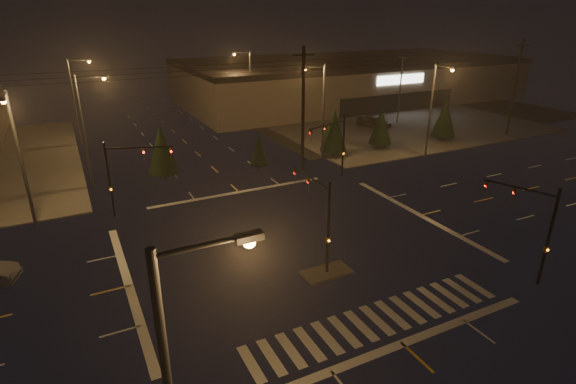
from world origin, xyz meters
name	(u,v)px	position (x,y,z in m)	size (l,w,h in m)	color
ground	(296,245)	(0.00, 0.00, 0.00)	(140.00, 140.00, 0.00)	black
sidewalk_ne	(380,118)	(30.00, 30.00, 0.06)	(36.00, 36.00, 0.12)	#474440
median_island	(327,272)	(0.00, -4.00, 0.07)	(3.00, 1.60, 0.15)	#474440
crosswalk	(377,320)	(0.00, -9.00, 0.01)	(15.00, 2.60, 0.01)	beige
stop_bar_near	(402,344)	(0.00, -11.00, 0.01)	(16.00, 0.50, 0.01)	beige
stop_bar_far	(239,192)	(0.00, 11.00, 0.01)	(16.00, 0.50, 0.01)	beige
parking_lot	(414,117)	(35.00, 28.00, 0.04)	(50.00, 24.00, 0.08)	black
retail_building	(350,78)	(35.00, 45.99, 3.84)	(60.20, 28.30, 7.20)	#766754
signal_mast_median	(321,212)	(0.00, -3.07, 3.75)	(0.25, 4.59, 6.00)	black
signal_mast_ne	(337,140)	(9.50, 10.14, 3.79)	(4.84, 1.86, 6.00)	black
signal_mast_nw	(123,170)	(-9.50, 10.14, 3.79)	(4.84, 1.86, 6.00)	black
signal_mast_se	(536,223)	(10.23, -9.75, 3.71)	(1.55, 3.87, 6.00)	black
streetlight_1	(86,125)	(-11.18, 18.00, 5.80)	(2.77, 0.32, 10.00)	#38383A
streetlight_2	(76,96)	(-11.18, 34.00, 5.80)	(2.77, 0.32, 10.00)	#38383A
streetlight_3	(321,106)	(11.18, 16.00, 5.80)	(2.77, 0.32, 10.00)	#38383A
streetlight_4	(249,82)	(11.18, 36.00, 5.80)	(2.77, 0.32, 10.00)	#38383A
streetlight_5	(19,152)	(-16.00, 11.18, 5.80)	(0.32, 2.77, 10.00)	#38383A
streetlight_6	(433,105)	(22.00, 11.18, 5.80)	(0.32, 2.77, 10.00)	#38383A
utility_pole_1	(303,109)	(8.00, 14.00, 6.13)	(2.20, 0.32, 12.00)	black
utility_pole_2	(515,88)	(38.00, 14.00, 6.13)	(2.20, 0.32, 12.00)	black
conifer_0	(334,130)	(13.16, 16.42, 3.00)	(2.95, 2.95, 5.30)	black
conifer_1	(381,126)	(19.58, 16.51, 2.77)	(2.65, 2.65, 4.85)	black
conifer_2	(445,117)	(28.70, 15.85, 2.97)	(2.91, 2.91, 5.25)	black
conifer_3	(162,149)	(-5.13, 17.40, 2.97)	(2.91, 2.91, 5.25)	black
conifer_4	(259,150)	(3.94, 15.51, 2.22)	(1.95, 1.95, 3.74)	black
car_parked	(374,122)	(25.43, 25.49, 0.83)	(1.97, 4.90, 1.67)	black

